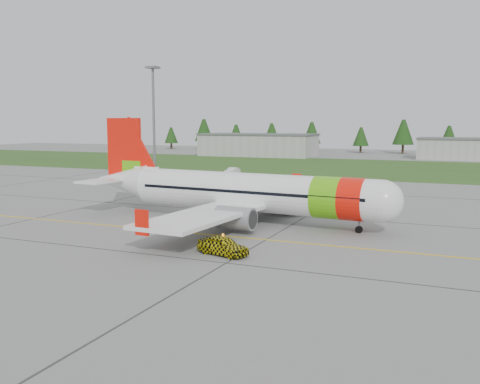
% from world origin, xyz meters
% --- Properties ---
extents(ground, '(320.00, 320.00, 0.00)m').
position_xyz_m(ground, '(0.00, 0.00, 0.00)').
color(ground, gray).
rests_on(ground, ground).
extents(aircraft, '(33.50, 30.96, 10.15)m').
position_xyz_m(aircraft, '(5.27, 14.75, 2.93)').
color(aircraft, white).
rests_on(aircraft, ground).
extents(follow_me_car, '(1.79, 1.97, 4.11)m').
position_xyz_m(follow_me_car, '(8.82, 2.04, 2.05)').
color(follow_me_car, yellow).
rests_on(follow_me_car, ground).
extents(service_van, '(1.54, 1.47, 4.08)m').
position_xyz_m(service_van, '(-14.80, 57.16, 2.04)').
color(service_van, silver).
rests_on(service_van, ground).
extents(grass_strip, '(320.00, 50.00, 0.03)m').
position_xyz_m(grass_strip, '(0.00, 82.00, 0.01)').
color(grass_strip, '#30561E').
rests_on(grass_strip, ground).
extents(taxi_guideline, '(120.00, 0.25, 0.02)m').
position_xyz_m(taxi_guideline, '(0.00, 8.00, 0.01)').
color(taxi_guideline, gold).
rests_on(taxi_guideline, ground).
extents(hangar_west, '(32.00, 14.00, 6.00)m').
position_xyz_m(hangar_west, '(-30.00, 110.00, 3.00)').
color(hangar_west, '#A8A8A3').
rests_on(hangar_west, ground).
extents(hangar_east, '(24.00, 12.00, 5.20)m').
position_xyz_m(hangar_east, '(25.00, 118.00, 2.60)').
color(hangar_east, '#A8A8A3').
rests_on(hangar_east, ground).
extents(floodlight_mast, '(0.50, 0.50, 20.00)m').
position_xyz_m(floodlight_mast, '(-32.00, 58.00, 10.00)').
color(floodlight_mast, slate).
rests_on(floodlight_mast, ground).
extents(treeline, '(160.00, 8.00, 10.00)m').
position_xyz_m(treeline, '(0.00, 138.00, 5.00)').
color(treeline, '#1C3F14').
rests_on(treeline, ground).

